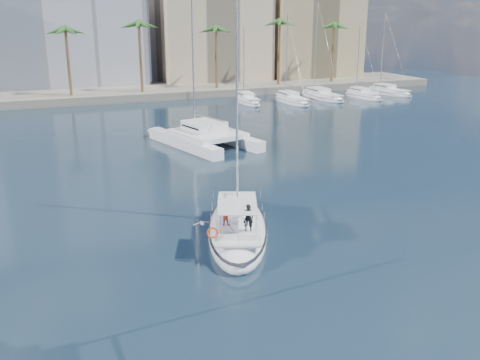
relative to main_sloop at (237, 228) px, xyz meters
name	(u,v)px	position (x,y,z in m)	size (l,w,h in m)	color
ground	(239,235)	(0.12, 0.00, -0.52)	(160.00, 160.00, 0.00)	black
quay	(101,94)	(0.12, 61.00, 0.08)	(120.00, 14.00, 1.20)	gray
building_modern	(12,8)	(-11.88, 73.00, 13.48)	(42.00, 16.00, 28.00)	silver
building_beige	(211,31)	(22.12, 70.00, 9.48)	(20.00, 14.00, 20.00)	#C8B08F
building_tan_right	(310,35)	(42.12, 68.00, 8.48)	(18.00, 12.00, 18.00)	tan
palm_centre	(100,33)	(0.12, 57.00, 9.76)	(3.60, 3.60, 12.30)	brown
palm_right	(300,31)	(34.12, 57.00, 9.76)	(3.60, 3.60, 12.30)	brown
main_sloop	(237,228)	(0.00, 0.00, 0.00)	(7.41, 11.89, 16.84)	white
catamaran	(205,134)	(5.62, 23.45, 0.64)	(9.33, 13.73, 18.21)	white
seagull	(202,223)	(-1.68, 1.91, -0.15)	(1.18, 0.51, 0.22)	silver
moored_yacht_a	(248,103)	(20.12, 47.00, -0.52)	(2.72, 9.35, 11.90)	white
moored_yacht_b	(291,103)	(26.62, 45.00, -0.52)	(3.14, 10.78, 13.72)	white
moored_yacht_c	(322,98)	(33.12, 47.00, -0.52)	(3.55, 12.21, 15.54)	white
moored_yacht_d	(363,98)	(39.62, 45.00, -0.52)	(2.72, 9.35, 11.90)	white
moored_yacht_e	(388,94)	(46.12, 47.00, -0.52)	(3.14, 10.78, 13.72)	white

